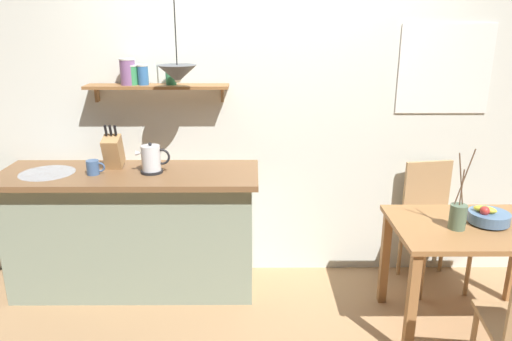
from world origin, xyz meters
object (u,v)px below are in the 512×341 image
(dining_table, at_px, (474,242))
(knife_block, at_px, (113,151))
(pendant_lamp, at_px, (177,74))
(electric_kettle, at_px, (152,159))
(dining_chair_far, at_px, (432,218))
(coffee_mug_by_sink, at_px, (93,167))
(twig_vase, at_px, (458,216))
(fruit_bowl, at_px, (488,216))

(dining_table, distance_m, knife_block, 2.49)
(knife_block, xyz_separation_m, pendant_lamp, (0.50, -0.12, 0.56))
(electric_kettle, height_order, pendant_lamp, pendant_lamp)
(dining_chair_far, distance_m, coffee_mug_by_sink, 2.50)
(twig_vase, distance_m, knife_block, 2.34)
(dining_table, height_order, coffee_mug_by_sink, coffee_mug_by_sink)
(electric_kettle, bearing_deg, coffee_mug_by_sink, -174.40)
(dining_chair_far, bearing_deg, pendant_lamp, -175.21)
(electric_kettle, relative_size, pendant_lamp, 0.40)
(dining_chair_far, height_order, fruit_bowl, dining_chair_far)
(dining_table, height_order, fruit_bowl, fruit_bowl)
(twig_vase, height_order, electric_kettle, twig_vase)
(dining_table, bearing_deg, coffee_mug_by_sink, 170.05)
(dining_chair_far, bearing_deg, dining_table, -86.44)
(fruit_bowl, relative_size, electric_kettle, 1.05)
(coffee_mug_by_sink, bearing_deg, pendant_lamp, 2.01)
(dining_table, bearing_deg, electric_kettle, 167.20)
(electric_kettle, bearing_deg, dining_chair_far, 3.81)
(twig_vase, distance_m, coffee_mug_by_sink, 2.40)
(pendant_lamp, bearing_deg, fruit_bowl, -12.55)
(electric_kettle, height_order, coffee_mug_by_sink, electric_kettle)
(dining_chair_far, xyz_separation_m, pendant_lamp, (-1.85, -0.15, 1.09))
(twig_vase, bearing_deg, coffee_mug_by_sink, 168.36)
(twig_vase, distance_m, pendant_lamp, 1.98)
(twig_vase, bearing_deg, knife_block, 164.53)
(dining_chair_far, distance_m, pendant_lamp, 2.15)
(electric_kettle, distance_m, coffee_mug_by_sink, 0.40)
(dining_table, height_order, electric_kettle, electric_kettle)
(fruit_bowl, height_order, pendant_lamp, pendant_lamp)
(dining_table, relative_size, fruit_bowl, 4.10)
(coffee_mug_by_sink, bearing_deg, dining_table, -9.95)
(knife_block, bearing_deg, twig_vase, -15.47)
(knife_block, xyz_separation_m, coffee_mug_by_sink, (-0.11, -0.14, -0.08))
(dining_chair_far, distance_m, twig_vase, 0.73)
(dining_chair_far, xyz_separation_m, knife_block, (-2.35, -0.04, 0.54))
(dining_chair_far, xyz_separation_m, fruit_bowl, (0.12, -0.59, 0.26))
(knife_block, bearing_deg, fruit_bowl, -12.64)
(dining_chair_far, height_order, pendant_lamp, pendant_lamp)
(dining_table, xyz_separation_m, knife_block, (-2.39, 0.57, 0.44))
(fruit_bowl, height_order, coffee_mug_by_sink, coffee_mug_by_sink)
(electric_kettle, bearing_deg, knife_block, 161.34)
(dining_table, distance_m, pendant_lamp, 2.18)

